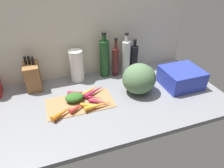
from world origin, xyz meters
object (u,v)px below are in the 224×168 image
object	(u,v)px
winter_squash	(139,78)
cutting_board	(80,103)
carrot_2	(89,105)
bottle_3	(134,58)
paper_towel_roll	(77,66)
bottle_2	(126,57)
dish_rack	(181,77)
carrot_7	(90,97)
carrot_1	(100,102)
bottle_0	(104,58)
carrot_6	(62,113)
carrot_5	(98,105)
knife_block	(33,76)
carrot_0	(78,107)
bottle_1	(116,61)
carrot_8	(95,91)
carrot_4	(77,93)
carrot_3	(90,90)

from	to	relation	value
winter_squash	cutting_board	bearing A→B (deg)	-179.42
carrot_2	bottle_3	distance (cm)	58.30
paper_towel_roll	bottle_3	size ratio (longest dim) A/B	0.88
bottle_2	dish_rack	bearing A→B (deg)	-45.45
dish_rack	carrot_7	bearing A→B (deg)	176.30
carrot_1	bottle_0	world-z (taller)	bottle_0
carrot_6	dish_rack	bearing A→B (deg)	4.06
carrot_5	winter_squash	xyz separation A→B (cm)	(31.30, 9.14, 7.90)
carrot_5	knife_block	xyz separation A→B (cm)	(-36.56, 37.69, 6.89)
carrot_0	carrot_5	xyz separation A→B (cm)	(11.89, -2.72, 0.08)
carrot_2	carrot_7	bearing A→B (deg)	73.58
carrot_1	bottle_3	world-z (taller)	bottle_3
bottle_2	bottle_1	bearing A→B (deg)	-172.92
carrot_1	paper_towel_roll	bearing A→B (deg)	102.32
carrot_2	knife_block	xyz separation A→B (cm)	(-31.31, 35.39, 7.24)
carrot_8	bottle_2	bearing A→B (deg)	34.73
dish_rack	knife_block	bearing A→B (deg)	162.59
carrot_2	carrot_8	distance (cm)	15.07
carrot_7	carrot_8	distance (cm)	6.95
bottle_2	carrot_6	bearing A→B (deg)	-146.08
carrot_2	knife_block	distance (cm)	47.81
carrot_0	bottle_0	distance (cm)	47.07
carrot_1	carrot_4	size ratio (longest dim) A/B	1.17
carrot_7	paper_towel_roll	xyz separation A→B (cm)	(-2.47, 27.70, 9.88)
carrot_2	winter_squash	xyz separation A→B (cm)	(36.55, 6.83, 8.25)
cutting_board	carrot_6	size ratio (longest dim) A/B	2.89
carrot_2	carrot_4	world-z (taller)	carrot_4
carrot_5	bottle_1	size ratio (longest dim) A/B	0.59
bottle_1	carrot_7	bearing A→B (deg)	-136.88
paper_towel_roll	bottle_1	xyz separation A→B (cm)	(29.83, -2.08, 0.11)
carrot_0	bottle_3	xyz separation A→B (cm)	(52.38, 34.57, 8.78)
carrot_6	dish_rack	xyz separation A→B (cm)	(85.72, 6.09, 3.87)
carrot_5	bottle_0	size ratio (longest dim) A/B	0.51
knife_block	bottle_1	distance (cm)	61.17
carrot_6	carrot_3	bearing A→B (deg)	39.75
carrot_3	bottle_1	bearing A→B (deg)	36.13
dish_rack	bottle_3	bearing A→B (deg)	126.91
carrot_4	carrot_7	world-z (taller)	carrot_4
bottle_0	dish_rack	world-z (taller)	bottle_0
carrot_0	carrot_2	xyz separation A→B (cm)	(6.64, -0.42, -0.27)
carrot_0	carrot_4	xyz separation A→B (cm)	(2.22, 14.84, 0.08)
bottle_1	knife_block	bearing A→B (deg)	178.54
cutting_board	bottle_0	world-z (taller)	bottle_0
carrot_5	cutting_board	bearing A→B (deg)	138.12
cutting_board	carrot_8	distance (cm)	13.69
carrot_7	bottle_0	distance (cm)	36.08
carrot_5	dish_rack	xyz separation A→B (cm)	(63.83, 6.21, 3.96)
cutting_board	carrot_8	xyz separation A→B (cm)	(11.70, 6.80, 2.10)
carrot_4	knife_block	bearing A→B (deg)	143.19
bottle_1	bottle_3	distance (cm)	16.03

